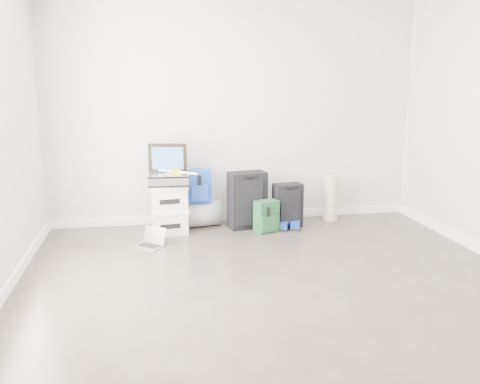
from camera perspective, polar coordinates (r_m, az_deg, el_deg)
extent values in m
plane|color=#342C26|center=(4.16, 5.39, -12.24)|extent=(5.00, 5.00, 0.00)
cube|color=beige|center=(6.23, -0.60, 8.95)|extent=(4.50, 0.02, 2.70)
cube|color=white|center=(6.43, -0.56, -2.70)|extent=(4.50, 0.02, 0.10)
cube|color=silver|center=(5.92, -7.88, -3.44)|extent=(0.41, 0.34, 0.25)
cube|color=silver|center=(5.88, -7.92, -2.10)|extent=(0.43, 0.36, 0.04)
cube|color=silver|center=(5.85, -7.96, -0.75)|extent=(0.41, 0.34, 0.25)
cube|color=silver|center=(5.81, -8.01, 0.61)|extent=(0.43, 0.36, 0.04)
cube|color=#B2B2B7|center=(5.80, -8.03, 1.42)|extent=(0.46, 0.34, 0.13)
cube|color=black|center=(5.86, -8.14, 3.80)|extent=(0.43, 0.13, 0.33)
cube|color=#2867A0|center=(5.84, -8.13, 3.78)|extent=(0.35, 0.09, 0.25)
cube|color=gold|center=(5.77, -7.25, 2.29)|extent=(0.12, 0.12, 0.05)
cube|color=white|center=(5.88, -6.46, 2.51)|extent=(0.19, 0.24, 0.02)
cube|color=white|center=(5.85, -8.42, 2.40)|extent=(0.24, 0.19, 0.02)
cube|color=white|center=(5.65, -8.08, 2.05)|extent=(0.19, 0.24, 0.02)
cube|color=white|center=(5.69, -6.05, 2.18)|extent=(0.24, 0.19, 0.02)
cylinder|color=#9A9DA2|center=(6.14, -4.64, -2.44)|extent=(0.55, 0.38, 0.31)
cube|color=#164793|center=(6.04, -4.68, 0.73)|extent=(0.30, 0.21, 0.39)
cube|color=#164793|center=(5.97, -4.58, -0.08)|extent=(0.21, 0.09, 0.19)
cube|color=black|center=(6.04, 0.81, -0.90)|extent=(0.47, 0.32, 0.67)
cube|color=black|center=(5.90, 1.08, -1.21)|extent=(0.33, 0.09, 0.54)
cube|color=black|center=(5.84, 1.08, 1.80)|extent=(0.13, 0.05, 0.03)
cube|color=#163C24|center=(5.91, 2.98, -2.73)|extent=(0.31, 0.25, 0.37)
cube|color=#163C24|center=(5.84, 3.17, -3.55)|extent=(0.20, 0.12, 0.18)
cube|color=black|center=(6.12, 5.36, -1.48)|extent=(0.36, 0.25, 0.52)
cube|color=black|center=(6.02, 5.64, -1.73)|extent=(0.25, 0.07, 0.42)
cube|color=black|center=(5.97, 5.68, 0.54)|extent=(0.12, 0.04, 0.02)
cube|color=black|center=(6.09, 5.05, -3.97)|extent=(0.24, 0.31, 0.03)
cube|color=#193D99|center=(6.08, 5.06, -3.54)|extent=(0.23, 0.30, 0.07)
cube|color=black|center=(6.13, 6.22, -3.91)|extent=(0.20, 0.31, 0.03)
cube|color=#193D99|center=(6.11, 6.23, -3.47)|extent=(0.19, 0.30, 0.07)
cylinder|color=tan|center=(6.48, 10.14, -0.66)|extent=(0.19, 0.19, 0.57)
cube|color=#BCBCC1|center=(5.50, -10.14, -6.03)|extent=(0.34, 0.32, 0.01)
cube|color=black|center=(5.50, -10.15, -5.96)|extent=(0.27, 0.25, 0.00)
cube|color=black|center=(5.54, -9.55, -4.80)|extent=(0.22, 0.18, 0.18)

